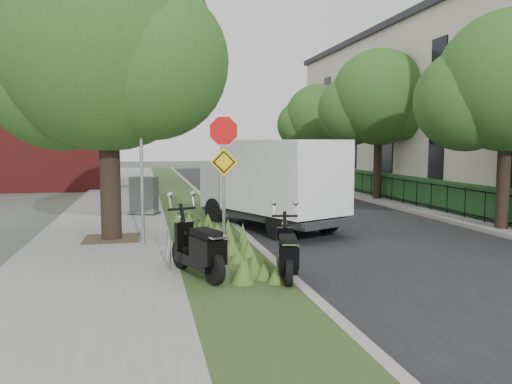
% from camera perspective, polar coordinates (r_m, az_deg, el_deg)
% --- Properties ---
extents(ground, '(120.00, 120.00, 0.00)m').
position_cam_1_polar(ground, '(11.23, 3.97, -7.75)').
color(ground, '#4C5147').
rests_on(ground, ground).
extents(sidewalk_near, '(3.50, 60.00, 0.12)m').
position_cam_1_polar(sidewalk_near, '(20.65, -15.64, -1.61)').
color(sidewalk_near, gray).
rests_on(sidewalk_near, ground).
extents(verge, '(2.00, 60.00, 0.12)m').
position_cam_1_polar(verge, '(20.69, -8.01, -1.44)').
color(verge, '#324C20').
rests_on(verge, ground).
extents(kerb_near, '(0.20, 60.00, 0.13)m').
position_cam_1_polar(kerb_near, '(20.79, -5.26, -1.36)').
color(kerb_near, '#9E9991').
rests_on(kerb_near, ground).
extents(road, '(7.00, 60.00, 0.01)m').
position_cam_1_polar(road, '(21.52, 4.03, -1.27)').
color(road, black).
rests_on(road, ground).
extents(kerb_far, '(0.20, 60.00, 0.13)m').
position_cam_1_polar(kerb_far, '(22.76, 12.50, -0.86)').
color(kerb_far, '#9E9991').
rests_on(kerb_far, ground).
extents(footpath_far, '(3.20, 60.00, 0.12)m').
position_cam_1_polar(footpath_far, '(23.53, 16.25, -0.75)').
color(footpath_far, gray).
rests_on(footpath_far, ground).
extents(street_tree_main, '(6.21, 5.54, 7.66)m').
position_cam_1_polar(street_tree_main, '(13.54, -17.04, 14.78)').
color(street_tree_main, black).
rests_on(street_tree_main, ground).
extents(bare_post, '(0.08, 0.08, 4.00)m').
position_cam_1_polar(bare_post, '(12.27, -12.95, 3.27)').
color(bare_post, '#A5A8AD').
rests_on(bare_post, ground).
extents(bike_hoop, '(0.06, 0.78, 0.77)m').
position_cam_1_polar(bike_hoop, '(10.10, -9.95, -6.46)').
color(bike_hoop, '#A5A8AD').
rests_on(bike_hoop, ground).
extents(sign_assembly, '(0.94, 0.08, 3.22)m').
position_cam_1_polar(sign_assembly, '(11.19, -3.72, 4.24)').
color(sign_assembly, '#A5A8AD').
rests_on(sign_assembly, ground).
extents(fence_far, '(0.04, 24.00, 1.00)m').
position_cam_1_polar(fence_far, '(23.01, 14.11, 0.68)').
color(fence_far, black).
rests_on(fence_far, ground).
extents(hedge_far, '(1.00, 24.00, 1.10)m').
position_cam_1_polar(hedge_far, '(23.33, 15.65, 0.71)').
color(hedge_far, '#17421E').
rests_on(hedge_far, footpath_far).
extents(terrace_houses, '(7.40, 26.40, 8.20)m').
position_cam_1_polar(terrace_houses, '(25.20, 23.16, 8.76)').
color(terrace_houses, beige).
rests_on(terrace_houses, ground).
extents(brick_building, '(9.40, 10.40, 8.30)m').
position_cam_1_polar(brick_building, '(33.12, -23.94, 7.98)').
color(brick_building, maroon).
rests_on(brick_building, ground).
extents(far_tree_a, '(4.60, 4.10, 6.22)m').
position_cam_1_polar(far_tree_a, '(16.14, 26.57, 10.51)').
color(far_tree_a, black).
rests_on(far_tree_a, ground).
extents(far_tree_b, '(4.83, 4.31, 6.56)m').
position_cam_1_polar(far_tree_b, '(22.92, 13.69, 9.93)').
color(far_tree_b, black).
rests_on(far_tree_b, ground).
extents(far_tree_c, '(4.37, 3.89, 5.93)m').
position_cam_1_polar(far_tree_c, '(30.27, 6.90, 8.19)').
color(far_tree_c, black).
rests_on(far_tree_c, ground).
extents(scooter_near, '(0.88, 1.87, 0.93)m').
position_cam_1_polar(scooter_near, '(9.22, -6.21, -7.10)').
color(scooter_near, black).
rests_on(scooter_near, ground).
extents(scooter_far, '(0.60, 1.71, 0.82)m').
position_cam_1_polar(scooter_far, '(9.14, 3.58, -7.52)').
color(scooter_far, black).
rests_on(scooter_far, ground).
extents(box_truck, '(3.81, 5.39, 2.29)m').
position_cam_1_polar(box_truck, '(14.81, 1.92, 1.36)').
color(box_truck, '#262628').
rests_on(box_truck, ground).
extents(utility_cabinet, '(1.15, 0.97, 1.30)m').
position_cam_1_polar(utility_cabinet, '(17.75, -12.68, -0.48)').
color(utility_cabinet, '#262628').
rests_on(utility_cabinet, ground).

